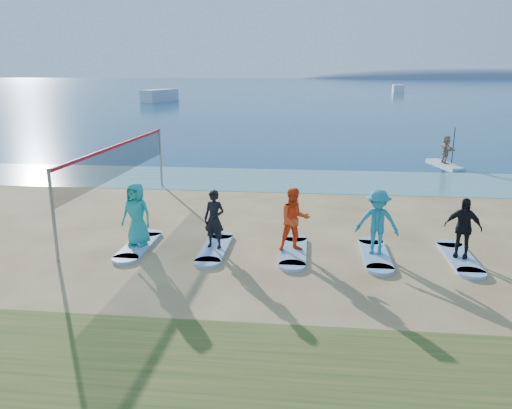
# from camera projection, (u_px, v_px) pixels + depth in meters

# --- Properties ---
(ground) EXTENTS (600.00, 600.00, 0.00)m
(ground) POSITION_uv_depth(u_px,v_px,m) (262.00, 266.00, 12.87)
(ground) COLOR tan
(ground) RESTS_ON ground
(shallow_water) EXTENTS (600.00, 600.00, 0.00)m
(shallow_water) POSITION_uv_depth(u_px,v_px,m) (284.00, 180.00, 22.95)
(shallow_water) COLOR teal
(shallow_water) RESTS_ON ground
(ocean) EXTENTS (600.00, 600.00, 0.00)m
(ocean) POSITION_uv_depth(u_px,v_px,m) (308.00, 85.00, 166.42)
(ocean) COLOR navy
(ocean) RESTS_ON ground
(island_ridge) EXTENTS (220.00, 56.00, 18.00)m
(island_ridge) POSITION_uv_depth(u_px,v_px,m) (474.00, 79.00, 290.81)
(island_ridge) COLOR slate
(island_ridge) RESTS_ON ground
(volleyball_net) EXTENTS (0.24, 9.09, 2.50)m
(volleyball_net) POSITION_uv_depth(u_px,v_px,m) (119.00, 160.00, 17.04)
(volleyball_net) COLOR gray
(volleyball_net) RESTS_ON ground
(paddleboard) EXTENTS (1.38, 3.08, 0.12)m
(paddleboard) POSITION_uv_depth(u_px,v_px,m) (445.00, 164.00, 26.47)
(paddleboard) COLOR silver
(paddleboard) RESTS_ON ground
(paddleboarder) EXTENTS (0.62, 1.40, 1.46)m
(paddleboarder) POSITION_uv_depth(u_px,v_px,m) (446.00, 149.00, 26.26)
(paddleboarder) COLOR tan
(paddleboarder) RESTS_ON paddleboard
(boat_offshore_a) EXTENTS (4.22, 8.39, 1.90)m
(boat_offshore_a) POSITION_uv_depth(u_px,v_px,m) (160.00, 102.00, 79.83)
(boat_offshore_a) COLOR silver
(boat_offshore_a) RESTS_ON ground
(boat_offshore_b) EXTENTS (2.71, 5.59, 1.70)m
(boat_offshore_b) POSITION_uv_depth(u_px,v_px,m) (398.00, 92.00, 112.41)
(boat_offshore_b) COLOR silver
(boat_offshore_b) RESTS_ON ground
(surfboard_0) EXTENTS (0.70, 2.20, 0.09)m
(surfboard_0) POSITION_uv_depth(u_px,v_px,m) (139.00, 246.00, 14.23)
(surfboard_0) COLOR #8BB0D7
(surfboard_0) RESTS_ON ground
(student_0) EXTENTS (0.97, 0.72, 1.79)m
(student_0) POSITION_uv_depth(u_px,v_px,m) (137.00, 214.00, 13.98)
(student_0) COLOR teal
(student_0) RESTS_ON surfboard_0
(surfboard_1) EXTENTS (0.70, 2.20, 0.09)m
(surfboard_1) POSITION_uv_depth(u_px,v_px,m) (215.00, 249.00, 14.00)
(surfboard_1) COLOR #8BB0D7
(surfboard_1) RESTS_ON ground
(student_1) EXTENTS (0.68, 0.53, 1.64)m
(student_1) POSITION_uv_depth(u_px,v_px,m) (214.00, 219.00, 13.77)
(student_1) COLOR black
(student_1) RESTS_ON surfboard_1
(surfboard_2) EXTENTS (0.70, 2.20, 0.09)m
(surfboard_2) POSITION_uv_depth(u_px,v_px,m) (294.00, 252.00, 13.76)
(surfboard_2) COLOR #8BB0D7
(surfboard_2) RESTS_ON ground
(student_2) EXTENTS (1.01, 0.89, 1.76)m
(student_2) POSITION_uv_depth(u_px,v_px,m) (294.00, 220.00, 13.52)
(student_2) COLOR #EE4819
(student_2) RESTS_ON surfboard_2
(surfboard_3) EXTENTS (0.70, 2.20, 0.09)m
(surfboard_3) POSITION_uv_depth(u_px,v_px,m) (375.00, 255.00, 13.53)
(surfboard_3) COLOR #8BB0D7
(surfboard_3) RESTS_ON ground
(student_3) EXTENTS (1.26, 0.90, 1.76)m
(student_3) POSITION_uv_depth(u_px,v_px,m) (377.00, 222.00, 13.29)
(student_3) COLOR teal
(student_3) RESTS_ON surfboard_3
(surfboard_4) EXTENTS (0.70, 2.20, 0.09)m
(surfboard_4) POSITION_uv_depth(u_px,v_px,m) (459.00, 258.00, 13.30)
(surfboard_4) COLOR #8BB0D7
(surfboard_4) RESTS_ON ground
(student_4) EXTENTS (1.02, 0.71, 1.61)m
(student_4) POSITION_uv_depth(u_px,v_px,m) (463.00, 228.00, 13.08)
(student_4) COLOR black
(student_4) RESTS_ON surfboard_4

